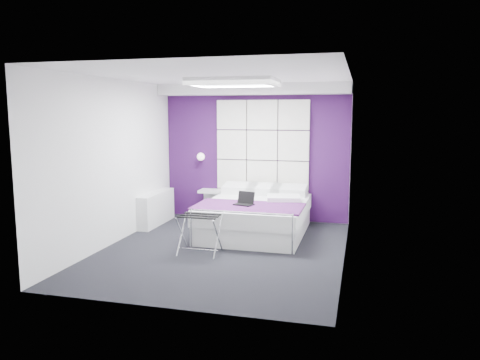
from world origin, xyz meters
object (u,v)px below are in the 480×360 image
object	(u,v)px
wall_lamp	(202,156)
bed	(256,216)
radiator	(156,208)
laptop	(244,201)
luggage_rack	(200,234)
nightstand	(211,191)

from	to	relation	value
wall_lamp	bed	size ratio (longest dim) A/B	0.07
radiator	laptop	xyz separation A→B (m)	(1.87, -0.66, 0.34)
bed	luggage_rack	bearing A→B (deg)	-112.03
bed	radiator	bearing A→B (deg)	174.00
bed	luggage_rack	size ratio (longest dim) A/B	3.58
bed	laptop	distance (m)	0.57
laptop	radiator	bearing A→B (deg)	176.51
bed	nightstand	bearing A→B (deg)	140.14
wall_lamp	luggage_rack	xyz separation A→B (m)	(0.77, -2.31, -0.93)
laptop	luggage_rack	bearing A→B (deg)	-101.09
wall_lamp	bed	world-z (taller)	wall_lamp
wall_lamp	nightstand	distance (m)	0.70
laptop	bed	bearing A→B (deg)	95.21
radiator	nightstand	xyz separation A→B (m)	(0.85, 0.72, 0.25)
bed	laptop	bearing A→B (deg)	-100.92
wall_lamp	luggage_rack	bearing A→B (deg)	-71.60
bed	laptop	xyz separation A→B (m)	(-0.09, -0.46, 0.33)
wall_lamp	bed	bearing A→B (deg)	-36.30
wall_lamp	radiator	world-z (taller)	wall_lamp
luggage_rack	laptop	distance (m)	1.06
wall_lamp	bed	distance (m)	1.87
nightstand	luggage_rack	world-z (taller)	luggage_rack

